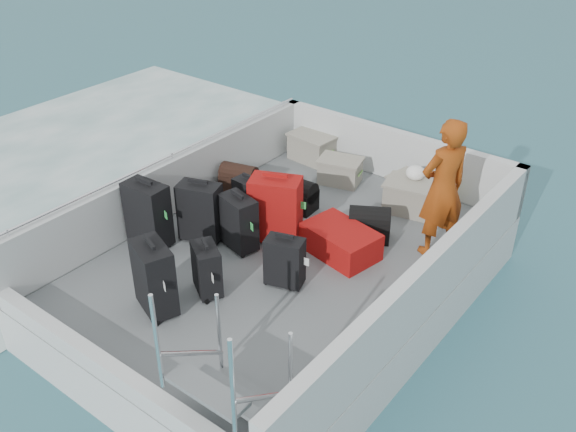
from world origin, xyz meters
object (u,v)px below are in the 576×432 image
object	(u,v)px
suitcase_6	(207,270)
passenger	(443,189)
suitcase_4	(239,223)
suitcase_5	(276,210)
suitcase_7	(285,262)
suitcase_8	(341,241)
suitcase_1	(200,213)
suitcase_0	(148,215)
suitcase_2	(249,200)
crate_2	(413,193)
suitcase_3	(154,279)
crate_3	(411,198)
crate_1	(340,172)
crate_0	(312,148)

from	to	relation	value
suitcase_6	passenger	size ratio (longest dim) A/B	0.34
suitcase_4	passenger	distance (m)	2.29
suitcase_4	suitcase_6	world-z (taller)	suitcase_4
suitcase_4	suitcase_5	xyz separation A→B (m)	(0.21, 0.40, 0.07)
suitcase_7	suitcase_8	bearing A→B (deg)	62.84
suitcase_1	suitcase_7	xyz separation A→B (m)	(1.31, -0.10, -0.08)
suitcase_5	suitcase_8	xyz separation A→B (m)	(0.78, 0.20, -0.23)
suitcase_7	passenger	bearing A→B (deg)	40.63
suitcase_6	suitcase_7	size ratio (longest dim) A/B	0.98
suitcase_7	suitcase_8	world-z (taller)	suitcase_7
suitcase_0	suitcase_2	size ratio (longest dim) A/B	1.44
suitcase_5	suitcase_7	bearing A→B (deg)	-69.30
suitcase_6	crate_2	bearing A→B (deg)	105.66
suitcase_8	passenger	bearing A→B (deg)	-37.85
suitcase_1	suitcase_3	world-z (taller)	suitcase_3
crate_2	crate_3	size ratio (longest dim) A/B	0.95
suitcase_3	crate_3	xyz separation A→B (m)	(1.06, 3.28, -0.19)
suitcase_4	suitcase_6	bearing A→B (deg)	-56.25
suitcase_4	passenger	world-z (taller)	passenger
suitcase_1	passenger	xyz separation A→B (m)	(2.28, 1.45, 0.45)
suitcase_8	passenger	size ratio (longest dim) A/B	0.51
crate_3	suitcase_5	bearing A→B (deg)	-121.40
suitcase_1	passenger	bearing A→B (deg)	13.13
suitcase_4	crate_1	distance (m)	2.04
crate_0	crate_3	world-z (taller)	crate_3
suitcase_5	crate_2	world-z (taller)	suitcase_5
suitcase_2	crate_1	world-z (taller)	suitcase_2
suitcase_0	passenger	size ratio (longest dim) A/B	0.48
suitcase_2	crate_2	size ratio (longest dim) A/B	0.93
suitcase_7	suitcase_4	bearing A→B (deg)	146.92
suitcase_1	suitcase_6	bearing A→B (deg)	-61.60
suitcase_5	crate_3	distance (m)	1.81
suitcase_7	crate_1	bearing A→B (deg)	92.41
suitcase_2	crate_0	bearing A→B (deg)	106.21
suitcase_1	suitcase_2	size ratio (longest dim) A/B	1.33
suitcase_7	passenger	distance (m)	1.90
suitcase_5	suitcase_7	xyz separation A→B (m)	(0.63, -0.64, -0.11)
suitcase_0	crate_0	bearing A→B (deg)	84.01
crate_1	crate_3	xyz separation A→B (m)	(1.13, -0.10, 0.02)
crate_1	suitcase_7	bearing A→B (deg)	-70.10
crate_0	crate_1	xyz separation A→B (m)	(0.71, -0.34, -0.02)
suitcase_8	passenger	world-z (taller)	passenger
suitcase_4	crate_2	bearing A→B (deg)	75.86
suitcase_2	suitcase_5	xyz separation A→B (m)	(0.53, -0.14, 0.12)
suitcase_3	suitcase_5	bearing A→B (deg)	107.01
suitcase_3	passenger	size ratio (longest dim) A/B	0.46
suitcase_8	passenger	distance (m)	1.26
suitcase_0	passenger	world-z (taller)	passenger
crate_2	passenger	xyz separation A→B (m)	(0.70, -0.76, 0.63)
suitcase_4	crate_1	xyz separation A→B (m)	(0.02, 2.04, -0.16)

